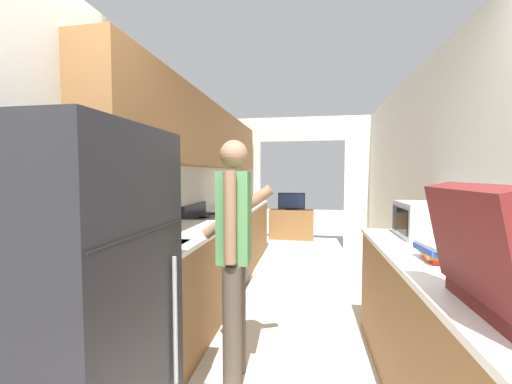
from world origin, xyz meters
TOP-DOWN VIEW (x-y plane):
  - wall_left at (-1.19, 2.51)m, footprint 0.38×7.71m
  - wall_right at (1.27, 2.06)m, footprint 0.06×7.71m
  - wall_far_with_doorway at (0.00, 5.34)m, footprint 2.89×0.06m
  - counter_left at (-0.94, 3.05)m, footprint 0.62×4.33m
  - counter_right at (0.94, 1.18)m, footprint 0.62×2.21m
  - refrigerator at (-0.88, 0.48)m, footprint 0.75×0.75m
  - range_oven at (-0.94, 2.90)m, footprint 0.66×0.73m
  - person at (-0.34, 1.32)m, footprint 0.53×0.39m
  - microwave at (1.04, 1.88)m, footprint 0.37×0.47m
  - book_stack at (0.91, 1.20)m, footprint 0.26×0.29m
  - tv_cabinet at (-0.23, 6.15)m, footprint 0.96×0.42m
  - television at (-0.23, 6.10)m, footprint 0.58×0.16m
  - knife at (-0.95, 3.42)m, footprint 0.07×0.34m

SIDE VIEW (x-z plane):
  - tv_cabinet at x=-0.23m, z-range 0.00..0.64m
  - counter_right at x=0.94m, z-range 0.00..0.92m
  - counter_left at x=-0.94m, z-range 0.00..0.92m
  - range_oven at x=-0.94m, z-range -0.06..0.99m
  - refrigerator at x=-0.88m, z-range 0.00..1.62m
  - television at x=-0.23m, z-range 0.64..1.01m
  - person at x=-0.34m, z-range 0.06..1.70m
  - knife at x=-0.95m, z-range 0.91..0.93m
  - book_stack at x=0.91m, z-range 0.92..1.02m
  - microwave at x=1.04m, z-range 0.91..1.20m
  - wall_right at x=1.27m, z-range 0.00..2.50m
  - wall_far_with_doorway at x=0.00m, z-range 0.18..2.68m
  - wall_left at x=-1.19m, z-range 0.29..2.79m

